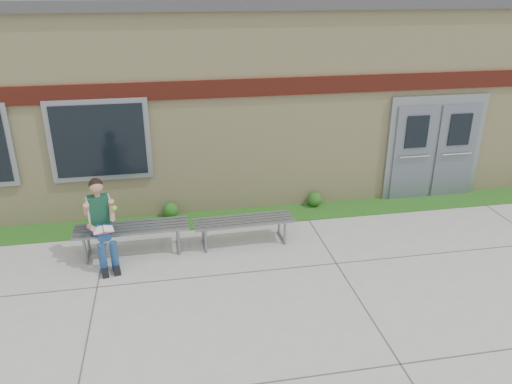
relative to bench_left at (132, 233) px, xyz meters
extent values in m
plane|color=#9E9E99|center=(2.46, -1.54, -0.40)|extent=(80.00, 80.00, 0.00)
cube|color=#1C4913|center=(2.46, 1.06, -0.39)|extent=(16.00, 0.80, 0.02)
cube|color=beige|center=(2.46, 4.46, 1.60)|extent=(16.00, 6.00, 4.00)
cube|color=maroon|center=(2.46, 1.43, 2.20)|extent=(16.00, 0.06, 0.35)
cube|color=slate|center=(-0.54, 1.42, 1.30)|extent=(1.90, 0.08, 1.60)
cube|color=black|center=(-0.54, 1.38, 1.30)|extent=(1.70, 0.04, 1.40)
cube|color=slate|center=(6.46, 1.42, 0.75)|extent=(2.20, 0.08, 2.30)
cube|color=slate|center=(5.96, 1.37, 0.65)|extent=(0.92, 0.06, 2.10)
cube|color=slate|center=(6.96, 1.37, 0.65)|extent=(0.92, 0.06, 2.10)
cube|color=slate|center=(0.00, 0.00, 0.10)|extent=(2.00, 0.59, 0.04)
cube|color=slate|center=(-0.79, 0.00, -0.17)|extent=(0.06, 0.55, 0.45)
cube|color=slate|center=(0.79, 0.00, -0.17)|extent=(0.06, 0.55, 0.45)
cube|color=slate|center=(2.00, 0.00, 0.06)|extent=(1.85, 0.57, 0.04)
cube|color=slate|center=(1.27, 0.00, -0.19)|extent=(0.06, 0.51, 0.42)
cube|color=slate|center=(2.73, 0.00, -0.19)|extent=(0.06, 0.51, 0.42)
cube|color=navy|center=(-0.50, -0.06, 0.20)|extent=(0.41, 0.32, 0.17)
cube|color=#0D3222|center=(-0.50, -0.08, 0.53)|extent=(0.38, 0.28, 0.49)
sphere|color=tan|center=(-0.49, -0.09, 0.96)|extent=(0.26, 0.26, 0.22)
sphere|color=black|center=(-0.50, -0.07, 0.98)|extent=(0.28, 0.28, 0.23)
cylinder|color=navy|center=(-0.54, -0.34, 0.22)|extent=(0.25, 0.47, 0.16)
cylinder|color=navy|center=(-0.35, -0.31, 0.22)|extent=(0.25, 0.47, 0.16)
cylinder|color=navy|center=(-0.46, -0.59, -0.13)|extent=(0.13, 0.13, 0.53)
cylinder|color=navy|center=(-0.28, -0.55, -0.13)|extent=(0.13, 0.13, 0.53)
cube|color=black|center=(-0.45, -0.66, -0.35)|extent=(0.16, 0.29, 0.11)
cube|color=black|center=(-0.26, -0.62, -0.35)|extent=(0.16, 0.29, 0.11)
cylinder|color=tan|center=(-0.68, -0.18, 0.60)|extent=(0.14, 0.25, 0.28)
cylinder|color=tan|center=(-0.29, -0.10, 0.60)|extent=(0.14, 0.25, 0.28)
cube|color=white|center=(-0.42, -0.45, 0.33)|extent=(0.37, 0.30, 0.02)
cube|color=#E05460|center=(-0.42, -0.45, 0.32)|extent=(0.37, 0.31, 0.01)
sphere|color=#8FC635|center=(-0.22, -0.24, 0.61)|extent=(0.09, 0.09, 0.09)
sphere|color=#1C4913|center=(0.69, 1.31, -0.22)|extent=(0.32, 0.32, 0.32)
sphere|color=#1C4913|center=(3.76, 1.31, -0.22)|extent=(0.31, 0.31, 0.31)
camera|label=1|loc=(0.74, -8.11, 4.12)|focal=35.00mm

